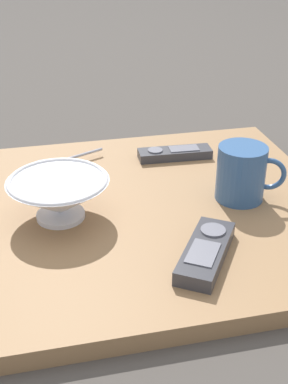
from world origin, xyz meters
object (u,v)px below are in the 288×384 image
(cereal_bowl, at_px, (59,196))
(tv_remote_far, at_px, (206,252))
(coffee_mug, at_px, (242,173))
(teaspoon, at_px, (47,165))
(tv_remote_near, at_px, (175,153))

(cereal_bowl, height_order, tv_remote_far, cereal_bowl)
(coffee_mug, relative_size, teaspoon, 0.81)
(coffee_mug, xyz_separation_m, tv_remote_far, (0.12, 0.16, -0.04))
(cereal_bowl, relative_size, coffee_mug, 1.45)
(cereal_bowl, height_order, coffee_mug, coffee_mug)
(coffee_mug, bearing_deg, cereal_bowl, -0.68)
(coffee_mug, bearing_deg, tv_remote_near, -70.14)
(teaspoon, xyz_separation_m, tv_remote_near, (-0.26, -0.01, -0.00))
(cereal_bowl, bearing_deg, teaspoon, -86.50)
(teaspoon, bearing_deg, tv_remote_far, 121.46)
(tv_remote_near, bearing_deg, tv_remote_far, 81.81)
(tv_remote_near, bearing_deg, cereal_bowl, 36.57)
(coffee_mug, xyz_separation_m, tv_remote_near, (0.07, -0.19, -0.04))
(coffee_mug, height_order, tv_remote_far, coffee_mug)
(tv_remote_near, height_order, tv_remote_far, tv_remote_far)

